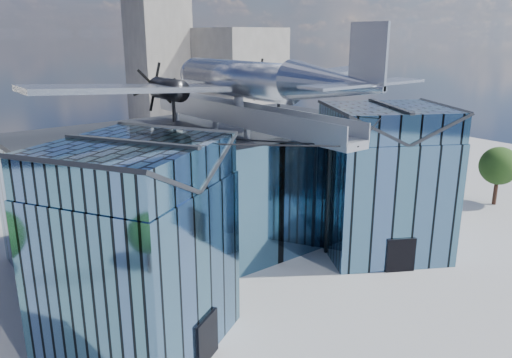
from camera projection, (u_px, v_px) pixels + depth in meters
ground_plane at (273, 282)px, 35.50m from camera, size 120.00×120.00×0.00m
museum at (225, 189)px, 38.34m from camera, size 32.88×24.50×17.60m
bg_towers at (56, 84)px, 71.66m from camera, size 77.00×24.50×26.00m
tree_plaza_e at (499, 166)px, 50.59m from camera, size 5.00×5.00×6.06m
tree_side_e at (400, 150)px, 57.34m from camera, size 4.21×4.21×6.06m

